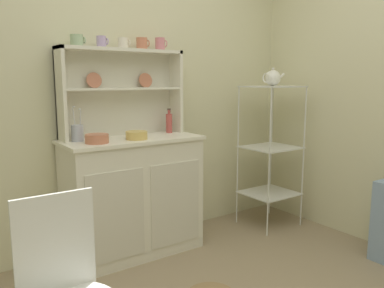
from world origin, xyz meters
TOP-DOWN VIEW (x-y plane):
  - wall_back at (0.00, 1.62)m, footprint 3.84×0.05m
  - hutch_cabinet at (-0.02, 1.37)m, footprint 0.99×0.45m
  - hutch_shelf_unit at (-0.02, 1.53)m, footprint 0.92×0.18m
  - bakers_rack at (1.23, 1.21)m, footprint 0.44×0.40m
  - wire_chair at (-0.86, 0.26)m, footprint 0.36×0.36m
  - cup_sage_0 at (-0.34, 1.49)m, footprint 0.10×0.08m
  - cup_lilac_1 at (-0.17, 1.49)m, footprint 0.08×0.07m
  - cup_cream_2 at (-0.01, 1.49)m, footprint 0.09×0.07m
  - cup_terracotta_3 at (0.14, 1.49)m, footprint 0.09×0.08m
  - cup_rose_4 at (0.30, 1.49)m, footprint 0.09×0.07m
  - bowl_mixing_large at (-0.31, 1.29)m, footprint 0.15×0.15m
  - bowl_floral_medium at (-0.02, 1.29)m, footprint 0.15×0.15m
  - jam_bottle at (0.35, 1.45)m, footprint 0.05×0.05m
  - utensil_jar at (-0.38, 1.45)m, footprint 0.08×0.08m
  - porcelain_teapot at (1.23, 1.21)m, footprint 0.22×0.13m

SIDE VIEW (x-z plane):
  - hutch_cabinet at x=-0.02m, z-range 0.01..0.88m
  - wire_chair at x=-0.86m, z-range 0.09..0.94m
  - bakers_rack at x=1.23m, z-range 0.13..1.36m
  - bowl_floral_medium at x=-0.02m, z-range 0.86..0.92m
  - bowl_mixing_large at x=-0.31m, z-range 0.86..0.92m
  - utensil_jar at x=-0.38m, z-range 0.80..1.04m
  - jam_bottle at x=0.35m, z-range 0.85..1.04m
  - hutch_shelf_unit at x=-0.02m, z-range 0.92..1.55m
  - wall_back at x=0.00m, z-range 0.00..2.50m
  - porcelain_teapot at x=1.23m, z-range 1.21..1.37m
  - cup_cream_2 at x=-0.01m, z-range 1.49..1.57m
  - cup_sage_0 at x=-0.34m, z-range 1.49..1.57m
  - cup_lilac_1 at x=-0.17m, z-range 1.49..1.57m
  - cup_terracotta_3 at x=0.14m, z-range 1.49..1.58m
  - cup_rose_4 at x=0.30m, z-range 1.49..1.59m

